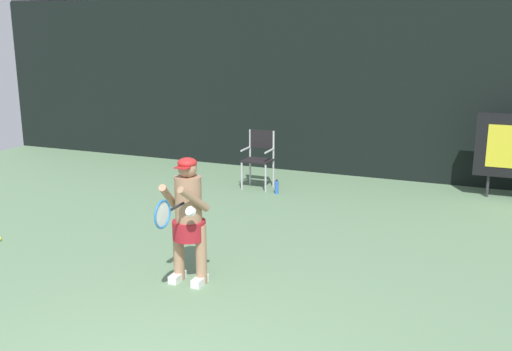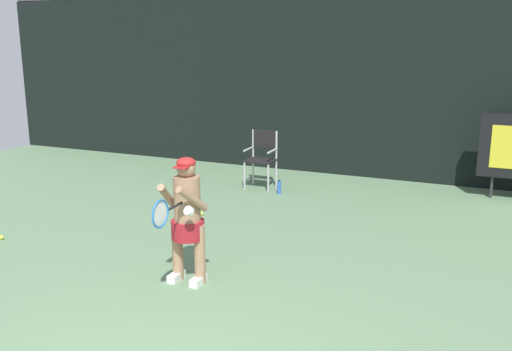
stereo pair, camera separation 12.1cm
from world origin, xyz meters
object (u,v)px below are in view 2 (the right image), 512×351
Objects in this scene: water_bottle at (279,187)px; tennis_ball_spare at (1,237)px; tennis_ball_loose at (201,214)px; umpire_chair at (262,155)px; tennis_racket at (162,213)px; tennis_player at (187,215)px.

tennis_ball_spare is at bearing -125.86° from water_bottle.
tennis_ball_loose is 2.97m from tennis_ball_spare.
umpire_chair reaches higher than tennis_ball_spare.
umpire_chair is 4.76m from tennis_ball_spare.
tennis_ball_loose is at bearing 45.44° from tennis_ball_spare.
tennis_ball_loose is at bearing 102.27° from tennis_racket.
tennis_ball_spare is (-3.16, 0.18, -0.79)m from tennis_player.
water_bottle is 4.09m from tennis_player.
water_bottle is at bearing -32.80° from umpire_chair.
tennis_racket is (0.43, -4.60, 0.90)m from water_bottle.
tennis_player is (0.86, -4.31, 0.20)m from umpire_chair.
tennis_ball_spare is (-2.77, -3.83, -0.09)m from water_bottle.
tennis_ball_spare is at bearing -119.04° from umpire_chair.
tennis_racket is at bearing -79.56° from umpire_chair.
tennis_player is 22.04× the size of tennis_ball_loose.
tennis_ball_loose is (-0.21, -2.02, -0.58)m from umpire_chair.
water_bottle is 4.72m from tennis_ball_spare.
tennis_ball_loose is at bearing 115.18° from tennis_player.
tennis_player is at bearing -84.41° from water_bottle.
tennis_ball_loose is 1.00× the size of tennis_ball_spare.
umpire_chair reaches higher than water_bottle.
water_bottle is 3.90× the size of tennis_ball_loose.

